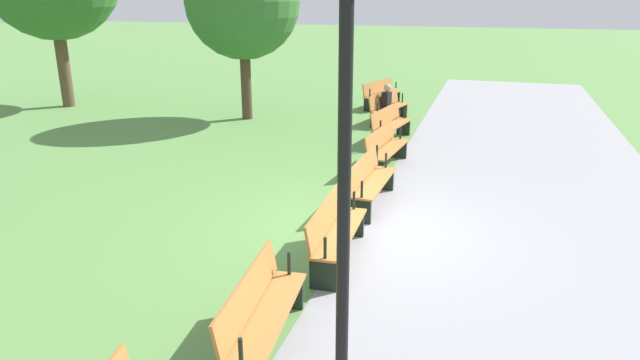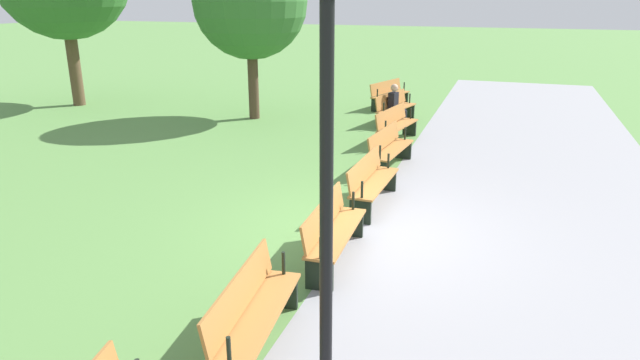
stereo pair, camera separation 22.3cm
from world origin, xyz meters
The scene contains 12 objects.
ground_plane centered at (0.00, 0.00, 0.00)m, with size 120.00×120.00×0.00m, color #5B8C47.
path_paving centered at (0.00, 2.69, 0.00)m, with size 35.51×5.54×0.01m, color #939399.
bench_0 centered at (-10.42, -1.73, 0.48)m, with size 1.97×1.05×0.89m.
bench_1 centered at (-8.16, -1.08, 0.48)m, with size 1.98×0.93×0.89m.
bench_2 centered at (-5.86, -0.59, 0.48)m, with size 1.97×0.80×0.89m.
bench_3 centered at (-3.53, -0.26, 0.48)m, with size 1.96×0.67×0.89m.
bench_4 centered at (-1.18, -0.09, 0.48)m, with size 1.93×0.54×0.89m.
bench_5 centered at (1.18, -0.09, 0.48)m, with size 1.93×0.54×0.89m.
bench_6 centered at (3.53, -0.26, 0.48)m, with size 1.96×0.67×0.89m.
person_seated centered at (-7.93, -0.99, 0.64)m, with size 0.42×0.57×1.20m.
tree_1 centered at (-7.39, -5.34, 3.48)m, with size 3.38×3.38×5.19m.
lamp_post centered at (4.68, 0.95, 2.79)m, with size 0.32×0.32×4.01m.
Camera 1 is at (8.34, 1.90, 3.73)m, focal length 31.39 mm.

